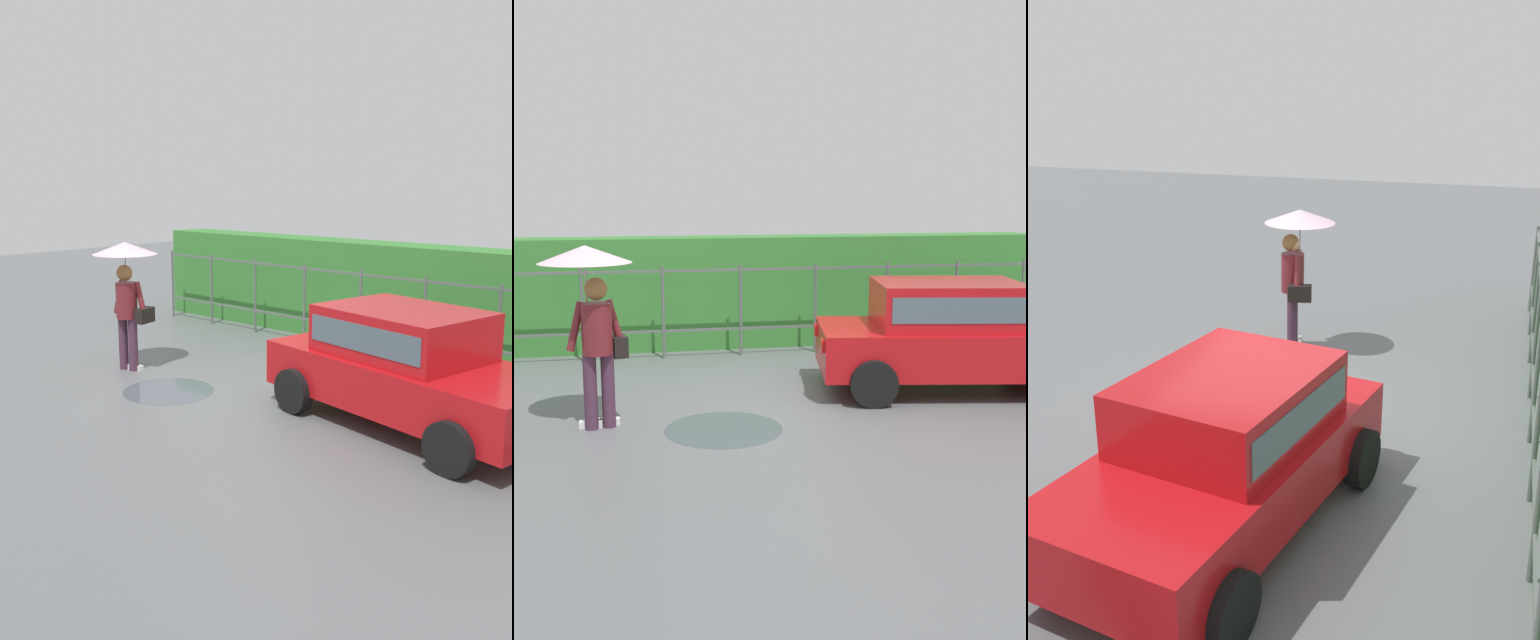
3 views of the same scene
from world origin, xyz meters
TOP-DOWN VIEW (x-y plane):
  - ground_plane at (0.00, 0.00)m, footprint 40.00×40.00m
  - car at (2.44, 0.20)m, footprint 3.94×2.39m
  - pedestrian at (-2.25, -0.53)m, footprint 1.03×1.03m
  - fence_section at (-0.03, 2.87)m, footprint 10.12×0.05m
  - hedge_row at (-0.03, 3.80)m, footprint 11.07×0.90m
  - puddle_near at (-0.84, -0.91)m, footprint 1.34×1.34m

SIDE VIEW (x-z plane):
  - ground_plane at x=0.00m, z-range 0.00..0.00m
  - puddle_near at x=-0.84m, z-range 0.00..0.00m
  - car at x=2.44m, z-range 0.06..1.54m
  - fence_section at x=-0.03m, z-range 0.08..1.58m
  - hedge_row at x=-0.03m, z-range 0.00..1.90m
  - pedestrian at x=-2.25m, z-range 0.52..2.59m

